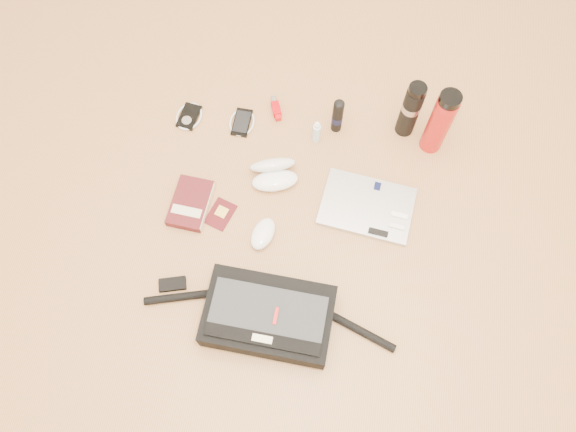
{
  "coord_description": "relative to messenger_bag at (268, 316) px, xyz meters",
  "views": [
    {
      "loc": [
        0.08,
        -0.65,
        1.77
      ],
      "look_at": [
        -0.03,
        0.06,
        0.06
      ],
      "focal_mm": 35.0,
      "sensor_mm": 36.0,
      "label": 1
    }
  ],
  "objects": [
    {
      "name": "sunglasses_case",
      "position": [
        -0.06,
        0.5,
        -0.02
      ],
      "size": [
        0.2,
        0.18,
        0.09
      ],
      "rotation": [
        0.0,
        0.0,
        0.31
      ],
      "color": "white",
      "rests_on": "ground"
    },
    {
      "name": "mouse",
      "position": [
        -0.06,
        0.28,
        -0.03
      ],
      "size": [
        0.1,
        0.13,
        0.04
      ],
      "rotation": [
        0.0,
        0.0,
        -0.26
      ],
      "color": "white",
      "rests_on": "ground"
    },
    {
      "name": "passport",
      "position": [
        -0.22,
        0.33,
        -0.05
      ],
      "size": [
        0.11,
        0.12,
        0.01
      ],
      "rotation": [
        0.0,
        0.0,
        -0.32
      ],
      "color": "#430B10",
      "rests_on": "ground"
    },
    {
      "name": "inhaler",
      "position": [
        -0.1,
        0.78,
        -0.04
      ],
      "size": [
        0.06,
        0.1,
        0.03
      ],
      "rotation": [
        0.0,
        0.0,
        0.36
      ],
      "color": "#AB060C",
      "rests_on": "ground"
    },
    {
      "name": "ground",
      "position": [
        0.05,
        0.27,
        -0.05
      ],
      "size": [
        4.0,
        4.0,
        0.0
      ],
      "primitive_type": "plane",
      "color": "#A87546",
      "rests_on": "ground"
    },
    {
      "name": "messenger_bag",
      "position": [
        0.0,
        0.0,
        0.0
      ],
      "size": [
        0.81,
        0.26,
        0.11
      ],
      "rotation": [
        0.0,
        0.0,
        -0.04
      ],
      "color": "black",
      "rests_on": "ground"
    },
    {
      "name": "thermos_black",
      "position": [
        0.37,
        0.77,
        0.08
      ],
      "size": [
        0.08,
        0.08,
        0.25
      ],
      "rotation": [
        0.0,
        0.0,
        -0.18
      ],
      "color": "black",
      "rests_on": "ground"
    },
    {
      "name": "aerosol_can",
      "position": [
        0.13,
        0.74,
        0.03
      ],
      "size": [
        0.04,
        0.04,
        0.16
      ],
      "rotation": [
        0.0,
        0.0,
        -0.0
      ],
      "color": "black",
      "rests_on": "ground"
    },
    {
      "name": "book",
      "position": [
        -0.33,
        0.35,
        -0.03
      ],
      "size": [
        0.14,
        0.19,
        0.03
      ],
      "rotation": [
        0.0,
        0.0,
        -0.07
      ],
      "color": "#461115",
      "rests_on": "ground"
    },
    {
      "name": "laptop",
      "position": [
        0.27,
        0.43,
        -0.04
      ],
      "size": [
        0.33,
        0.25,
        0.03
      ],
      "rotation": [
        0.0,
        0.0,
        -0.11
      ],
      "color": "#AEAEB0",
      "rests_on": "ground"
    },
    {
      "name": "phone",
      "position": [
        -0.22,
        0.7,
        -0.04
      ],
      "size": [
        0.09,
        0.12,
        0.01
      ],
      "rotation": [
        0.0,
        0.0,
        -0.03
      ],
      "color": "black",
      "rests_on": "ground"
    },
    {
      "name": "ipod",
      "position": [
        -0.41,
        0.7,
        -0.04
      ],
      "size": [
        0.11,
        0.12,
        0.01
      ],
      "rotation": [
        0.0,
        0.0,
        -0.15
      ],
      "color": "black",
      "rests_on": "ground"
    },
    {
      "name": "spray_bottle",
      "position": [
        0.06,
        0.68,
        -0.0
      ],
      "size": [
        0.03,
        0.03,
        0.11
      ],
      "rotation": [
        0.0,
        0.0,
        0.14
      ],
      "color": "#B9DFF8",
      "rests_on": "ground"
    },
    {
      "name": "thermos_red",
      "position": [
        0.47,
        0.72,
        0.1
      ],
      "size": [
        0.1,
        0.1,
        0.3
      ],
      "rotation": [
        0.0,
        0.0,
        -0.34
      ],
      "color": "#AB1816",
      "rests_on": "ground"
    }
  ]
}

